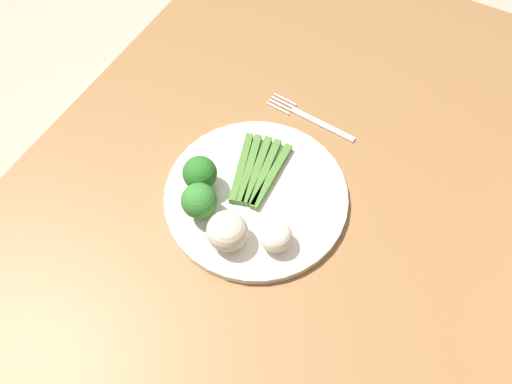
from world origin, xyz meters
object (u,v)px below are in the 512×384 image
fork (310,118)px  broccoli_right (200,174)px  dining_table (289,222)px  cauliflower_mid (227,231)px  asparagus_bundle (257,171)px  broccoli_front_left (199,201)px  plate (256,196)px  cauliflower_back (276,236)px

fork → broccoli_right: bearing=73.1°
dining_table → broccoli_right: size_ratio=18.18×
dining_table → cauliflower_mid: bearing=163.1°
asparagus_bundle → fork: bearing=-20.2°
broccoli_right → fork: (0.21, -0.08, -0.05)m
broccoli_front_left → plate: bearing=-38.3°
plate → broccoli_right: (-0.03, 0.08, 0.04)m
plate → fork: size_ratio=1.70×
broccoli_right → broccoli_front_left: bearing=-149.0°
fork → plate: bearing=93.2°
dining_table → plate: 0.14m
dining_table → plate: (-0.04, 0.04, 0.12)m
dining_table → asparagus_bundle: 0.15m
broccoli_right → asparagus_bundle: bearing=-44.9°
cauliflower_mid → cauliflower_back: cauliflower_mid is taller
dining_table → cauliflower_back: 0.19m
broccoli_right → cauliflower_mid: size_ratio=1.07×
broccoli_right → fork: size_ratio=0.38×
broccoli_right → broccoli_front_left: same height
plate → cauliflower_back: size_ratio=5.94×
asparagus_bundle → cauliflower_back: size_ratio=2.86×
dining_table → fork: size_ratio=6.94×
cauliflower_back → fork: (0.24, 0.06, -0.04)m
broccoli_right → cauliflower_mid: broccoli_right is taller
broccoli_front_left → cauliflower_back: broccoli_front_left is taller
cauliflower_back → fork: bearing=14.0°
cauliflower_mid → dining_table: bearing=-16.9°
dining_table → broccoli_front_left: bearing=139.3°
broccoli_front_left → cauliflower_back: 0.12m
plate → cauliflower_mid: (-0.09, -0.00, 0.04)m
dining_table → cauliflower_back: size_ratio=24.26×
plate → fork: bearing=-1.4°
asparagus_bundle → plate: bearing=-165.3°
asparagus_bundle → broccoli_right: 0.09m
asparagus_bundle → broccoli_front_left: (-0.10, 0.04, 0.03)m
broccoli_front_left → cauliflower_mid: bearing=-108.2°
dining_table → broccoli_front_left: 0.22m
dining_table → cauliflower_back: bearing=-167.9°
cauliflower_mid → cauliflower_back: 0.07m
cauliflower_back → plate: bearing=47.3°
cauliflower_back → asparagus_bundle: bearing=41.2°
cauliflower_back → fork: size_ratio=0.29×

